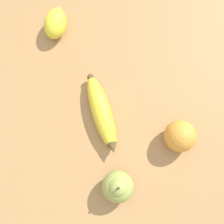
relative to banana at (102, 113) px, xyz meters
name	(u,v)px	position (x,y,z in m)	size (l,w,h in m)	color
ground_plane	(80,112)	(0.03, 0.04, -0.02)	(3.00, 3.00, 0.00)	#A87A47
banana	(102,113)	(0.00, 0.00, 0.00)	(0.20, 0.08, 0.04)	yellow
orange	(180,136)	(-0.13, -0.13, 0.01)	(0.07, 0.07, 0.07)	orange
pear	(118,187)	(-0.16, 0.05, 0.02)	(0.07, 0.07, 0.09)	#99A84C
lemon	(55,23)	(0.25, -0.01, 0.01)	(0.09, 0.09, 0.05)	yellow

